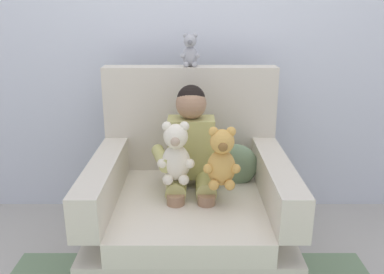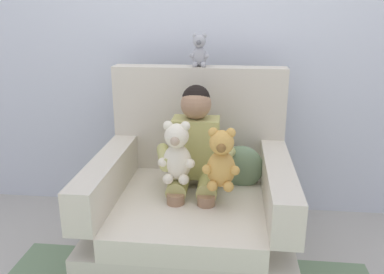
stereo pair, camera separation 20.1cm
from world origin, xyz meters
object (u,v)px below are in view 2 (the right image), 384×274
throw_pillow (241,167)px  plush_honey (221,160)px  armchair (193,204)px  seated_child (195,153)px  plush_cream (177,153)px  plush_grey_on_backrest (200,51)px

throw_pillow → plush_honey: bearing=-109.1°
armchair → plush_honey: size_ratio=3.33×
armchair → throw_pillow: size_ratio=4.04×
seated_child → plush_honey: size_ratio=2.61×
armchair → seated_child: 0.30m
throw_pillow → seated_child: bearing=-158.8°
plush_honey → plush_cream: 0.24m
armchair → plush_cream: armchair is taller
plush_honey → armchair: bearing=121.7°
seated_child → plush_honey: 0.26m
seated_child → plush_cream: 0.17m
seated_child → armchair: bearing=-97.3°
armchair → plush_honey: 0.42m
seated_child → plush_cream: (-0.08, -0.14, 0.05)m
plush_grey_on_backrest → throw_pillow: bearing=-58.0°
plush_cream → throw_pillow: size_ratio=1.25×
seated_child → plush_cream: size_ratio=2.54×
plush_cream → armchair: bearing=71.8°
throw_pillow → armchair: bearing=-154.6°
plush_honey → throw_pillow: plush_honey is taller
plush_honey → plush_grey_on_backrest: size_ratio=1.60×
seated_child → plush_cream: bearing=-112.0°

